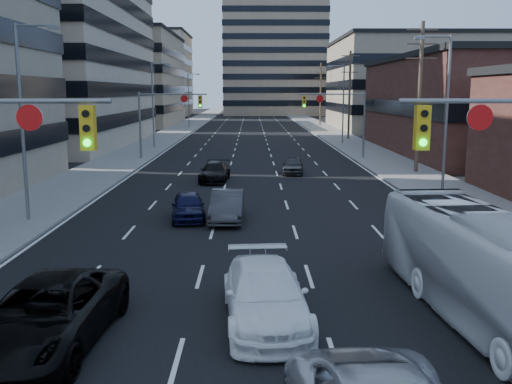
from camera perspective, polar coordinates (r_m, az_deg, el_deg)
The scene contains 27 objects.
road_surface at distance 136.17m, azimuth -0.46°, elevation 7.48°, with size 18.00×300.00×0.02m, color black.
sidewalk_left at distance 136.64m, azimuth -5.33°, elevation 7.47°, with size 5.00×300.00×0.15m, color slate.
sidewalk_right at distance 136.66m, azimuth 4.41°, elevation 7.48°, with size 5.00×300.00×0.15m, color slate.
office_left_mid at distance 71.74m, azimuth -23.42°, elevation 15.60°, with size 26.00×34.00×28.00m, color #ADA089.
office_left_far at distance 108.71m, azimuth -13.44°, elevation 10.78°, with size 20.00×30.00×16.00m, color gray.
storefront_right_mid at distance 61.02m, azimuth 23.00°, elevation 7.79°, with size 20.00×30.00×9.00m, color #472119.
office_right_far at distance 97.33m, azimuth 14.69°, elevation 10.26°, with size 22.00×28.00×14.00m, color gray.
apartment_tower at distance 157.83m, azimuth 1.81°, elevation 18.37°, with size 26.00×26.00×58.00m, color gray.
bg_block_left at distance 148.73m, azimuth -11.54°, elevation 11.34°, with size 24.00×24.00×20.00m, color #ADA089.
bg_block_right at distance 139.77m, azimuth 12.97°, elevation 9.75°, with size 22.00×22.00×12.00m, color gray.
signal_far_left at distance 51.62m, azimuth -9.03°, elevation 7.97°, with size 6.09×0.33×6.00m.
signal_far_right at distance 51.65m, azimuth 8.26°, elevation 7.99°, with size 6.09×0.33×6.00m.
utility_pole_block at distance 43.80m, azimuth 16.04°, elevation 9.30°, with size 2.20×0.28×11.00m.
utility_pole_midblock at distance 73.08m, azimuth 9.33°, elevation 9.68°, with size 2.20×0.28×11.00m.
utility_pole_distant at distance 102.77m, azimuth 6.47°, elevation 9.81°, with size 2.20×0.28×11.00m.
streetlight_left_near at distance 27.99m, azimuth -22.13°, elevation 7.29°, with size 2.03×0.22×9.00m.
streetlight_left_mid at distance 61.89m, azimuth -10.14°, elevation 8.95°, with size 2.03×0.22×9.00m.
streetlight_left_far at distance 96.58m, azimuth -6.67°, elevation 9.36°, with size 2.03×0.22×9.00m.
streetlight_right_near at distance 32.76m, azimuth 18.27°, elevation 7.81°, with size 2.03×0.22×9.00m.
streetlight_right_far at distance 66.86m, azimuth 8.60°, elevation 9.06°, with size 2.03×0.22×9.00m.
black_pickup at distance 14.72m, azimuth -20.25°, elevation -11.45°, with size 2.65×5.74×1.59m, color black.
white_van at distance 15.23m, azimuth 0.95°, elevation -10.24°, with size 2.11×5.19×1.51m, color white.
transit_bus at distance 16.06m, azimuth 22.61°, elevation -7.25°, with size 2.48×10.58×2.95m, color white.
sedan_blue at distance 27.32m, azimuth -6.81°, elevation -1.41°, with size 1.54×3.83×1.30m, color black.
sedan_grey_center at distance 26.91m, azimuth -2.90°, elevation -1.40°, with size 1.50×4.30×1.42m, color #353437.
sedan_black_far at distance 38.80m, azimuth -4.14°, elevation 2.02°, with size 1.82×4.48×1.30m, color black.
sedan_grey_right at distance 42.35m, azimuth 3.72°, elevation 2.67°, with size 1.50×3.72×1.27m, color #333335.
Camera 1 is at (-0.11, -6.03, 6.03)m, focal length 40.00 mm.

